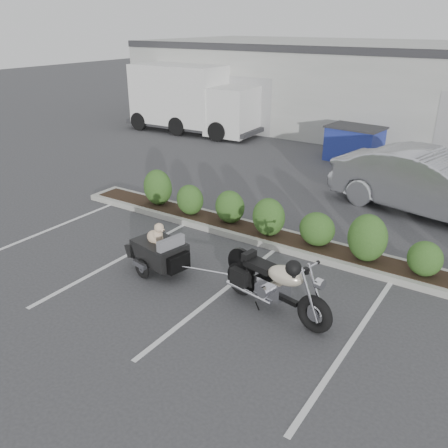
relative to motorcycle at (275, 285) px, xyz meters
The scene contains 8 objects.
ground 2.50m from the motorcycle, 167.73° to the left, with size 90.00×90.00×0.00m, color #38383A.
planter_kerb 3.09m from the motorcycle, 117.01° to the left, with size 12.00×1.00×0.15m, color #9E9E93.
building 17.74m from the motorcycle, 97.76° to the left, with size 26.00×10.00×4.00m, color #9EA099.
motorcycle is the anchor object (origin of this frame).
pet_trailer 2.78m from the motorcycle, behind, with size 1.95×1.11×1.15m.
sedan 6.80m from the motorcycle, 80.11° to the left, with size 1.83×5.24×1.73m, color #B3B4BB.
dumpster 10.99m from the motorcycle, 102.25° to the left, with size 2.16×1.59×1.33m.
delivery_truck 15.62m from the motorcycle, 132.53° to the left, with size 6.78×2.58×3.07m.
Camera 1 is at (5.73, -7.21, 4.96)m, focal length 38.00 mm.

